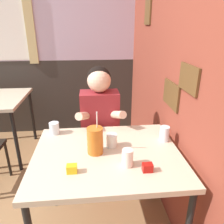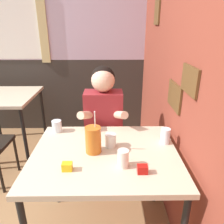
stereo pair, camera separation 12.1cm
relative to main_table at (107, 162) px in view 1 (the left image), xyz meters
The scene contains 11 objects.
brick_wall_right 1.19m from the main_table, 54.79° to the left, with size 0.08×4.31×2.70m.
back_wall 2.26m from the main_table, 112.43° to the left, with size 5.71×0.09×2.70m.
main_table is the anchor object (origin of this frame).
person_seated 0.56m from the main_table, 92.22° to the left, with size 0.42×0.41×1.25m.
cocktail_pitcher 0.18m from the main_table, behind, with size 0.11×0.11×0.30m.
glass_near_pitcher 0.47m from the main_table, 15.92° to the left, with size 0.07×0.07×0.11m.
glass_center 0.15m from the main_table, 62.95° to the left, with size 0.08×0.08×0.10m.
glass_far_side 0.23m from the main_table, 54.42° to the right, with size 0.07×0.07×0.11m.
glass_by_brick 0.52m from the main_table, 140.79° to the left, with size 0.08×0.08×0.09m.
condiment_ketchup 0.33m from the main_table, 45.30° to the right, with size 0.06×0.04×0.05m.
condiment_mustard 0.31m from the main_table, 138.85° to the right, with size 0.06×0.04×0.05m.
Camera 1 is at (0.72, -0.92, 1.57)m, focal length 35.00 mm.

